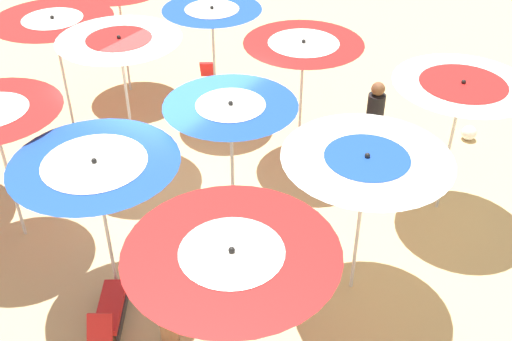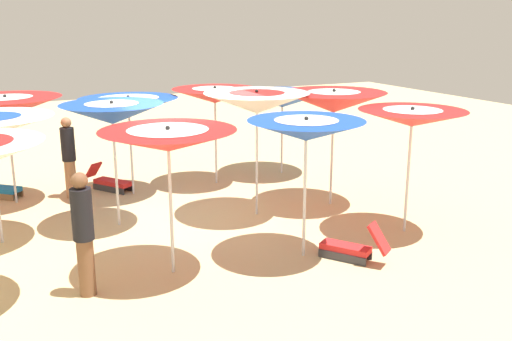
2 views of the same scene
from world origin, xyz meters
name	(u,v)px [view 2 (image 2 of 2)]	position (x,y,z in m)	size (l,w,h in m)	color
ground	(190,219)	(0.00, 0.00, -0.02)	(36.86, 36.86, 0.04)	#D1B57F
beach_umbrella_0	(412,118)	(-3.38, 2.49, 2.16)	(1.94, 1.94, 2.37)	silver
beach_umbrella_1	(334,102)	(-3.04, 0.49, 2.22)	(2.18, 2.18, 2.49)	silver
beach_umbrella_2	(282,99)	(-3.34, -2.23, 1.91)	(2.22, 2.22, 2.16)	silver
beach_umbrella_3	(306,130)	(-1.08, 2.62, 2.16)	(1.91, 1.91, 2.39)	silver
beach_umbrella_4	(257,103)	(-1.32, 0.37, 2.30)	(2.08, 2.08, 2.56)	silver
beach_umbrella_5	(215,96)	(-1.47, -2.11, 2.13)	(2.01, 2.01, 2.36)	silver
beach_umbrella_6	(168,140)	(1.11, 2.27, 2.14)	(2.07, 2.07, 2.36)	silver
beach_umbrella_7	(112,114)	(1.36, -0.26, 2.19)	(1.91, 1.91, 2.43)	silver
beach_umbrella_8	(129,106)	(0.57, -2.15, 2.02)	(2.18, 2.18, 2.26)	silver
beach_umbrella_11	(6,107)	(3.02, -2.64, 2.10)	(2.28, 2.28, 2.36)	silver
lounger_0	(352,247)	(-1.71, 3.13, 0.22)	(0.91, 1.13, 0.70)	#333338
lounger_1	(110,182)	(0.97, -2.69, 0.20)	(0.95, 1.20, 0.60)	#333338
beachgoer_0	(83,232)	(2.47, 2.45, 0.98)	(0.30, 0.30, 1.85)	brown
beachgoer_1	(69,156)	(1.87, -2.50, 0.95)	(0.30, 0.30, 1.81)	#A3704C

